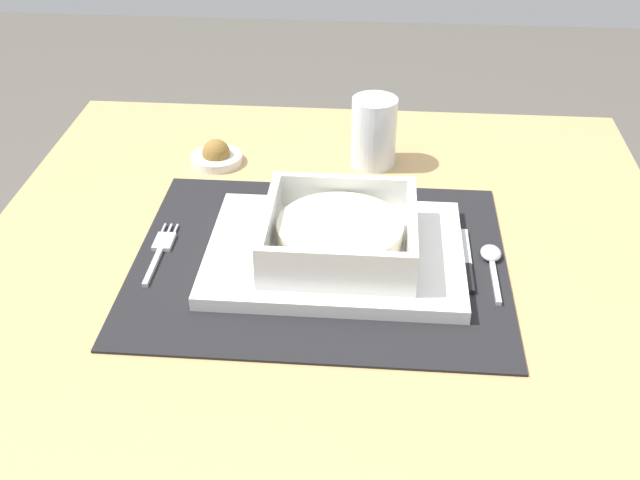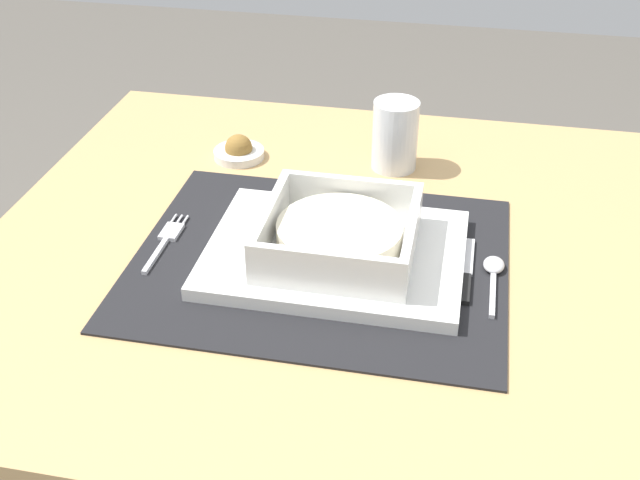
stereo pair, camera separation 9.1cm
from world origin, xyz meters
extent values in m
cube|color=tan|center=(0.00, 0.00, 0.69)|extent=(0.84, 0.78, 0.03)
cube|color=#A48252|center=(-0.37, 0.34, 0.34)|extent=(0.05, 0.05, 0.67)
cube|color=#A48252|center=(0.37, 0.34, 0.34)|extent=(0.05, 0.05, 0.67)
cube|color=black|center=(-0.01, -0.04, 0.71)|extent=(0.43, 0.36, 0.00)
cube|color=white|center=(0.01, -0.04, 0.71)|extent=(0.29, 0.22, 0.02)
cube|color=white|center=(0.02, -0.04, 0.73)|extent=(0.17, 0.17, 0.01)
cube|color=white|center=(-0.06, -0.04, 0.75)|extent=(0.01, 0.17, 0.04)
cube|color=white|center=(0.10, -0.04, 0.75)|extent=(0.01, 0.17, 0.04)
cube|color=white|center=(0.02, -0.12, 0.75)|extent=(0.15, 0.01, 0.04)
cube|color=white|center=(0.02, 0.04, 0.75)|extent=(0.15, 0.01, 0.04)
cylinder|color=beige|center=(0.02, -0.04, 0.75)|extent=(0.14, 0.14, 0.02)
cube|color=silver|center=(-0.20, -0.07, 0.71)|extent=(0.01, 0.07, 0.00)
cube|color=silver|center=(-0.20, -0.02, 0.71)|extent=(0.02, 0.04, 0.00)
cylinder|color=silver|center=(-0.20, 0.01, 0.71)|extent=(0.00, 0.02, 0.00)
cylinder|color=silver|center=(-0.20, 0.01, 0.71)|extent=(0.00, 0.02, 0.00)
cylinder|color=silver|center=(-0.19, 0.01, 0.71)|extent=(0.00, 0.02, 0.00)
cube|color=silver|center=(0.19, -0.07, 0.71)|extent=(0.01, 0.08, 0.00)
ellipsoid|color=silver|center=(0.19, -0.02, 0.71)|extent=(0.02, 0.03, 0.01)
cube|color=black|center=(0.16, -0.07, 0.71)|extent=(0.01, 0.05, 0.01)
cube|color=silver|center=(0.16, -0.01, 0.71)|extent=(0.01, 0.07, 0.00)
cylinder|color=white|center=(0.05, 0.21, 0.75)|extent=(0.06, 0.06, 0.10)
cylinder|color=gold|center=(0.05, 0.21, 0.74)|extent=(0.05, 0.05, 0.06)
cylinder|color=white|center=(-0.17, 0.19, 0.71)|extent=(0.07, 0.07, 0.01)
sphere|color=olive|center=(-0.17, 0.19, 0.72)|extent=(0.04, 0.04, 0.04)
camera|label=1|loc=(0.05, -0.80, 1.24)|focal=44.81mm
camera|label=2|loc=(0.14, -0.79, 1.24)|focal=44.81mm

